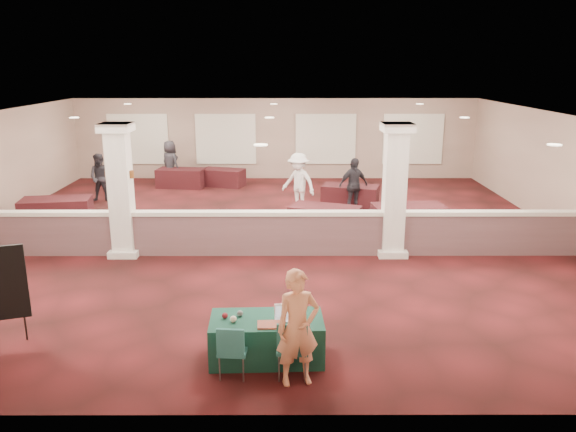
{
  "coord_description": "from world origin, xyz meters",
  "views": [
    {
      "loc": [
        0.44,
        -14.51,
        4.52
      ],
      "look_at": [
        0.47,
        -2.0,
        1.11
      ],
      "focal_mm": 35.0,
      "sensor_mm": 36.0,
      "label": 1
    }
  ],
  "objects_px": {
    "woman": "(298,328)",
    "attendee_d": "(170,163)",
    "near_table": "(267,339)",
    "attendee_c": "(353,185)",
    "far_table_back_left": "(181,178)",
    "far_table_front_left": "(57,212)",
    "attendee_b": "(298,182)",
    "far_table_back_center": "(223,177)",
    "far_table_front_center": "(325,220)",
    "far_table_front_right": "(408,219)",
    "conf_chair_side": "(232,347)",
    "conf_chair_main": "(293,344)",
    "far_table_back_right": "(350,196)",
    "attendee_a": "(101,178)"
  },
  "relations": [
    {
      "from": "attendee_b",
      "to": "attendee_d",
      "type": "height_order",
      "value": "attendee_b"
    },
    {
      "from": "far_table_back_right",
      "to": "far_table_back_left",
      "type": "bearing_deg",
      "value": 153.0
    },
    {
      "from": "attendee_b",
      "to": "conf_chair_main",
      "type": "bearing_deg",
      "value": -55.45
    },
    {
      "from": "near_table",
      "to": "far_table_front_center",
      "type": "distance_m",
      "value": 6.93
    },
    {
      "from": "far_table_front_left",
      "to": "far_table_front_right",
      "type": "distance_m",
      "value": 10.03
    },
    {
      "from": "far_table_front_left",
      "to": "attendee_b",
      "type": "xyz_separation_m",
      "value": [
        7.02,
        1.57,
        0.53
      ]
    },
    {
      "from": "near_table",
      "to": "attendee_d",
      "type": "height_order",
      "value": "attendee_d"
    },
    {
      "from": "attendee_c",
      "to": "attendee_b",
      "type": "bearing_deg",
      "value": 149.99
    },
    {
      "from": "conf_chair_main",
      "to": "attendee_d",
      "type": "xyz_separation_m",
      "value": [
        -4.53,
        13.73,
        0.31
      ]
    },
    {
      "from": "far_table_back_center",
      "to": "attendee_c",
      "type": "relative_size",
      "value": 0.94
    },
    {
      "from": "conf_chair_main",
      "to": "far_table_front_right",
      "type": "xyz_separation_m",
      "value": [
        3.26,
        7.41,
        -0.16
      ]
    },
    {
      "from": "far_table_back_center",
      "to": "attendee_b",
      "type": "height_order",
      "value": "attendee_b"
    },
    {
      "from": "conf_chair_side",
      "to": "woman",
      "type": "height_order",
      "value": "woman"
    },
    {
      "from": "woman",
      "to": "far_table_front_right",
      "type": "bearing_deg",
      "value": 51.62
    },
    {
      "from": "conf_chair_main",
      "to": "attendee_d",
      "type": "relative_size",
      "value": 0.54
    },
    {
      "from": "far_table_back_right",
      "to": "attendee_c",
      "type": "distance_m",
      "value": 0.8
    },
    {
      "from": "far_table_front_center",
      "to": "far_table_front_right",
      "type": "bearing_deg",
      "value": 0.67
    },
    {
      "from": "far_table_back_left",
      "to": "attendee_c",
      "type": "xyz_separation_m",
      "value": [
        6.07,
        -3.7,
        0.51
      ]
    },
    {
      "from": "far_table_back_right",
      "to": "attendee_c",
      "type": "xyz_separation_m",
      "value": [
        0.02,
        -0.62,
        0.5
      ]
    },
    {
      "from": "near_table",
      "to": "far_table_back_left",
      "type": "relative_size",
      "value": 1.02
    },
    {
      "from": "far_table_back_right",
      "to": "attendee_a",
      "type": "height_order",
      "value": "attendee_a"
    },
    {
      "from": "woman",
      "to": "attendee_d",
      "type": "relative_size",
      "value": 1.02
    },
    {
      "from": "conf_chair_side",
      "to": "far_table_back_center",
      "type": "xyz_separation_m",
      "value": [
        -1.64,
        13.58,
        -0.18
      ]
    },
    {
      "from": "conf_chair_side",
      "to": "far_table_front_center",
      "type": "relative_size",
      "value": 0.45
    },
    {
      "from": "near_table",
      "to": "attendee_c",
      "type": "xyz_separation_m",
      "value": [
        2.39,
        9.08,
        0.52
      ]
    },
    {
      "from": "conf_chair_side",
      "to": "far_table_back_left",
      "type": "distance_m",
      "value": 13.74
    },
    {
      "from": "conf_chair_side",
      "to": "far_table_front_right",
      "type": "height_order",
      "value": "conf_chair_side"
    },
    {
      "from": "near_table",
      "to": "far_table_front_center",
      "type": "relative_size",
      "value": 0.94
    },
    {
      "from": "far_table_front_center",
      "to": "far_table_back_center",
      "type": "distance_m",
      "value": 7.11
    },
    {
      "from": "near_table",
      "to": "conf_chair_side",
      "type": "distance_m",
      "value": 0.78
    },
    {
      "from": "far_table_back_right",
      "to": "attendee_b",
      "type": "bearing_deg",
      "value": -164.65
    },
    {
      "from": "conf_chair_main",
      "to": "conf_chair_side",
      "type": "distance_m",
      "value": 0.89
    },
    {
      "from": "conf_chair_side",
      "to": "woman",
      "type": "relative_size",
      "value": 0.49
    },
    {
      "from": "far_table_back_center",
      "to": "attendee_b",
      "type": "relative_size",
      "value": 0.87
    },
    {
      "from": "near_table",
      "to": "attendee_d",
      "type": "relative_size",
      "value": 1.03
    },
    {
      "from": "woman",
      "to": "attendee_b",
      "type": "relative_size",
      "value": 0.95
    },
    {
      "from": "far_table_front_center",
      "to": "far_table_back_left",
      "type": "bearing_deg",
      "value": 130.1
    },
    {
      "from": "far_table_front_right",
      "to": "far_table_back_right",
      "type": "xyz_separation_m",
      "value": [
        -1.28,
        2.87,
        -0.03
      ]
    },
    {
      "from": "far_table_back_center",
      "to": "attendee_d",
      "type": "bearing_deg",
      "value": 175.85
    },
    {
      "from": "far_table_back_right",
      "to": "far_table_front_left",
      "type": "bearing_deg",
      "value": -166.86
    },
    {
      "from": "near_table",
      "to": "attendee_d",
      "type": "bearing_deg",
      "value": 105.23
    },
    {
      "from": "far_table_front_right",
      "to": "far_table_back_right",
      "type": "height_order",
      "value": "far_table_front_right"
    },
    {
      "from": "near_table",
      "to": "woman",
      "type": "relative_size",
      "value": 1.01
    },
    {
      "from": "far_table_front_center",
      "to": "far_table_front_right",
      "type": "distance_m",
      "value": 2.3
    },
    {
      "from": "attendee_c",
      "to": "conf_chair_side",
      "type": "bearing_deg",
      "value": -131.37
    },
    {
      "from": "near_table",
      "to": "conf_chair_side",
      "type": "height_order",
      "value": "conf_chair_side"
    },
    {
      "from": "near_table",
      "to": "attendee_d",
      "type": "distance_m",
      "value": 13.79
    },
    {
      "from": "far_table_back_center",
      "to": "attendee_d",
      "type": "distance_m",
      "value": 2.07
    },
    {
      "from": "far_table_back_left",
      "to": "far_table_front_right",
      "type": "bearing_deg",
      "value": -39.07
    },
    {
      "from": "attendee_c",
      "to": "conf_chair_main",
      "type": "bearing_deg",
      "value": -126.41
    }
  ]
}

